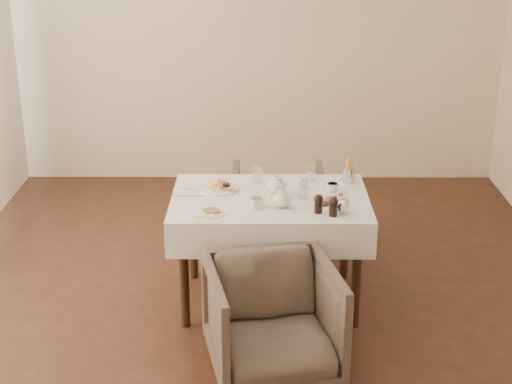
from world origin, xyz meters
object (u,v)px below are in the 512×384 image
at_px(table, 270,214).
at_px(armchair_far, 278,211).
at_px(teapot_centre, 276,184).
at_px(armchair_near, 273,320).
at_px(breakfast_plate, 219,188).

distance_m(table, armchair_far, 0.87).
distance_m(table, teapot_centre, 0.20).
bearing_deg(armchair_near, breakfast_plate, 97.34).
bearing_deg(teapot_centre, breakfast_plate, -176.32).
distance_m(armchair_near, breakfast_plate, 1.13).
bearing_deg(armchair_far, armchair_near, 87.83).
xyz_separation_m(armchair_near, armchair_far, (0.06, 1.64, -0.01)).
relative_size(table, breakfast_plate, 4.79).
distance_m(armchair_near, teapot_centre, 1.02).
xyz_separation_m(breakfast_plate, teapot_centre, (0.38, -0.09, 0.06)).
height_order(armchair_near, breakfast_plate, breakfast_plate).
xyz_separation_m(armchair_far, breakfast_plate, (-0.41, -0.66, 0.44)).
relative_size(table, armchair_far, 1.79).
distance_m(armchair_far, breakfast_plate, 0.90).
xyz_separation_m(armchair_near, breakfast_plate, (-0.35, 0.98, 0.43)).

